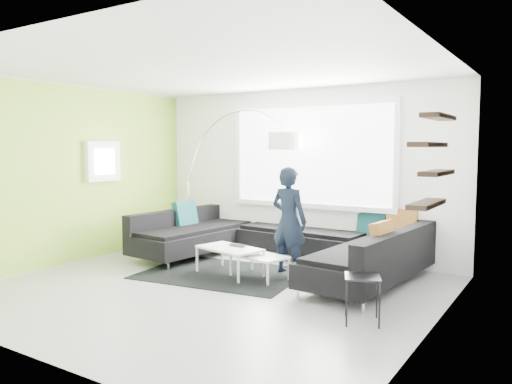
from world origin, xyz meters
TOP-DOWN VIEW (x-y plane):
  - ground at (0.00, 0.00)m, footprint 5.50×5.50m
  - room_shell at (0.04, 0.21)m, footprint 5.54×5.04m
  - sectional_sofa at (0.08, 1.52)m, footprint 4.31×2.87m
  - rug at (-0.34, 0.72)m, footprint 2.44×1.91m
  - coffee_table at (0.01, 0.78)m, footprint 1.34×0.95m
  - arc_lamp at (-1.95, 1.89)m, footprint 2.33×0.83m
  - side_table at (2.09, -0.12)m, footprint 0.47×0.47m
  - person at (0.46, 1.26)m, footprint 0.64×0.48m
  - laptop at (-0.19, 0.86)m, footprint 0.37×0.30m

SIDE VIEW (x-z plane):
  - ground at x=0.00m, z-range 0.00..0.00m
  - rug at x=-0.34m, z-range 0.00..0.01m
  - coffee_table at x=0.01m, z-range 0.00..0.40m
  - side_table at x=2.09m, z-range 0.00..0.49m
  - sectional_sofa at x=0.08m, z-range -0.05..0.84m
  - laptop at x=-0.19m, z-range 0.40..0.42m
  - person at x=0.46m, z-range 0.00..1.55m
  - arc_lamp at x=-1.95m, z-range 0.00..2.46m
  - room_shell at x=0.04m, z-range 0.40..3.22m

